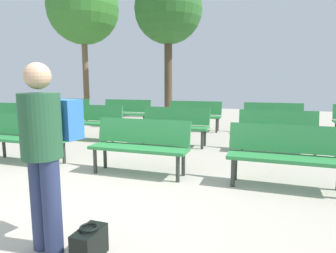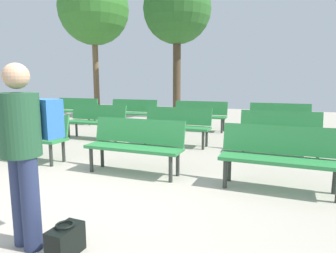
% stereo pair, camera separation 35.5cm
% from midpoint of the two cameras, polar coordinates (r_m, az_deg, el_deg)
% --- Properties ---
extents(ground_plane, '(26.44, 26.44, 0.00)m').
position_cam_midpoint_polar(ground_plane, '(3.75, -14.73, -15.15)').
color(ground_plane, '#B2A899').
extents(bench_r0_c1, '(1.60, 0.49, 0.87)m').
position_cam_midpoint_polar(bench_r0_c1, '(6.17, -23.35, -1.23)').
color(bench_r0_c1, '#2D8442').
rests_on(bench_r0_c1, ground_plane).
extents(bench_r0_c2, '(1.60, 0.48, 0.87)m').
position_cam_midpoint_polar(bench_r0_c2, '(4.86, -4.16, -3.07)').
color(bench_r0_c2, '#2D8442').
rests_on(bench_r0_c2, ground_plane).
extents(bench_r0_c3, '(1.61, 0.50, 0.87)m').
position_cam_midpoint_polar(bench_r0_c3, '(4.46, 22.75, -4.83)').
color(bench_r0_c3, '#2D8442').
rests_on(bench_r0_c3, ground_plane).
extents(bench_r1_c0, '(1.61, 0.51, 0.87)m').
position_cam_midpoint_polar(bench_r1_c0, '(9.29, -24.65, 1.85)').
color(bench_r1_c0, '#2D8442').
rests_on(bench_r1_c0, ground_plane).
extents(bench_r1_c1, '(1.60, 0.49, 0.87)m').
position_cam_midpoint_polar(bench_r1_c1, '(7.88, -12.30, 1.34)').
color(bench_r1_c1, '#2D8442').
rests_on(bench_r1_c1, ground_plane).
extents(bench_r1_c2, '(1.60, 0.48, 0.87)m').
position_cam_midpoint_polar(bench_r1_c2, '(6.94, 3.11, 0.54)').
color(bench_r1_c2, '#2D8442').
rests_on(bench_r1_c2, ground_plane).
extents(bench_r1_c3, '(1.62, 0.54, 0.87)m').
position_cam_midpoint_polar(bench_r1_c3, '(6.59, 22.05, -0.54)').
color(bench_r1_c3, '#2D8442').
rests_on(bench_r1_c3, ground_plane).
extents(bench_r2_c0, '(1.61, 0.51, 0.87)m').
position_cam_midpoint_polar(bench_r2_c0, '(10.91, -16.29, 3.23)').
color(bench_r2_c0, '#2D8442').
rests_on(bench_r2_c0, ground_plane).
extents(bench_r2_c1, '(1.62, 0.54, 0.87)m').
position_cam_midpoint_polar(bench_r2_c1, '(9.81, -5.72, 2.94)').
color(bench_r2_c1, '#2D8442').
rests_on(bench_r2_c1, ground_plane).
extents(bench_r2_c2, '(1.62, 0.54, 0.87)m').
position_cam_midpoint_polar(bench_r2_c2, '(9.01, 7.23, 2.40)').
color(bench_r2_c2, '#2D8442').
rests_on(bench_r2_c2, ground_plane).
extents(bench_r2_c3, '(1.61, 0.51, 0.87)m').
position_cam_midpoint_polar(bench_r2_c3, '(8.78, 21.59, 1.67)').
color(bench_r2_c3, '#2D8442').
rests_on(bench_r2_c3, ground_plane).
extents(tree_0, '(2.92, 2.92, 5.88)m').
position_cam_midpoint_polar(tree_0, '(13.61, -13.23, 20.90)').
color(tree_0, brown).
rests_on(tree_0, ground_plane).
extents(tree_1, '(2.62, 2.62, 5.51)m').
position_cam_midpoint_polar(tree_1, '(12.31, 2.64, 21.28)').
color(tree_1, '#4C3A28').
rests_on(tree_1, ground_plane).
extents(visitor_with_backpack, '(0.42, 0.58, 1.65)m').
position_cam_midpoint_polar(visitor_with_backpack, '(2.84, -22.43, -3.38)').
color(visitor_with_backpack, navy).
rests_on(visitor_with_backpack, ground_plane).
extents(handbag, '(0.19, 0.32, 0.29)m').
position_cam_midpoint_polar(handbag, '(2.84, -15.38, -20.31)').
color(handbag, black).
rests_on(handbag, ground_plane).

